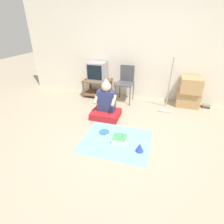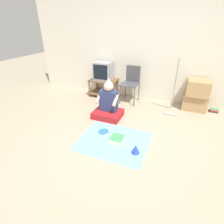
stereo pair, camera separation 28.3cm
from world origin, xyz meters
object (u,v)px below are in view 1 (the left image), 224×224
object	(u,v)px
birthday_cake	(120,139)
paper_plate	(104,132)
party_hat_blue	(140,147)
tv	(97,71)
book_pile	(206,106)
dust_mop	(168,96)
folding_chair	(126,81)
cardboard_box_stack	(189,92)
person_seated	(106,106)

from	to	relation	value
birthday_cake	paper_plate	distance (m)	0.40
birthday_cake	party_hat_blue	xyz separation A→B (m)	(0.37, -0.15, 0.03)
paper_plate	tv	bearing A→B (deg)	113.89
party_hat_blue	tv	bearing A→B (deg)	125.66
tv	birthday_cake	xyz separation A→B (m)	(1.09, -1.88, -0.63)
book_pile	tv	bearing A→B (deg)	-179.77
dust_mop	birthday_cake	xyz separation A→B (m)	(-0.74, -1.47, -0.31)
party_hat_blue	paper_plate	xyz separation A→B (m)	(-0.71, 0.34, -0.07)
tv	folding_chair	bearing A→B (deg)	-6.98
folding_chair	tv	bearing A→B (deg)	173.02
folding_chair	book_pile	distance (m)	2.03
cardboard_box_stack	book_pile	world-z (taller)	cardboard_box_stack
paper_plate	dust_mop	bearing A→B (deg)	49.75
paper_plate	person_seated	bearing A→B (deg)	104.64
folding_chair	paper_plate	xyz separation A→B (m)	(-0.04, -1.59, -0.51)
cardboard_box_stack	tv	bearing A→B (deg)	179.38
folding_chair	paper_plate	size ratio (longest dim) A/B	4.62
book_pile	folding_chair	bearing A→B (deg)	-176.85
cardboard_box_stack	paper_plate	distance (m)	2.32
tv	cardboard_box_stack	xyz separation A→B (m)	(2.32, -0.02, -0.31)
cardboard_box_stack	paper_plate	size ratio (longest dim) A/B	3.73
birthday_cake	book_pile	bearing A→B (deg)	48.65
book_pile	paper_plate	size ratio (longest dim) A/B	1.02
folding_chair	dust_mop	size ratio (longest dim) A/B	0.72
folding_chair	cardboard_box_stack	world-z (taller)	folding_chair
dust_mop	person_seated	xyz separation A→B (m)	(-1.24, -0.68, -0.10)
dust_mop	book_pile	bearing A→B (deg)	24.41
party_hat_blue	book_pile	bearing A→B (deg)	57.59
book_pile	birthday_cake	size ratio (longest dim) A/B	0.85
tv	cardboard_box_stack	size ratio (longest dim) A/B	0.65
tv	paper_plate	size ratio (longest dim) A/B	2.42
paper_plate	folding_chair	bearing A→B (deg)	88.40
folding_chair	book_pile	size ratio (longest dim) A/B	4.51
party_hat_blue	paper_plate	world-z (taller)	party_hat_blue
folding_chair	dust_mop	xyz separation A→B (m)	(1.04, -0.31, -0.16)
tv	person_seated	world-z (taller)	tv
tv	dust_mop	world-z (taller)	dust_mop
tv	folding_chair	world-z (taller)	tv
cardboard_box_stack	person_seated	world-z (taller)	person_seated
folding_chair	book_pile	bearing A→B (deg)	3.15
person_seated	folding_chair	bearing A→B (deg)	78.58
folding_chair	paper_plate	world-z (taller)	folding_chair
book_pile	paper_plate	xyz separation A→B (m)	(-2.01, -1.70, -0.03)
book_pile	paper_plate	distance (m)	2.63
party_hat_blue	cardboard_box_stack	bearing A→B (deg)	66.86
dust_mop	party_hat_blue	size ratio (longest dim) A/B	8.43
cardboard_box_stack	party_hat_blue	distance (m)	2.21
cardboard_box_stack	book_pile	xyz separation A→B (m)	(0.44, 0.04, -0.33)
folding_chair	birthday_cake	xyz separation A→B (m)	(0.30, -1.78, -0.47)
cardboard_box_stack	party_hat_blue	world-z (taller)	cardboard_box_stack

